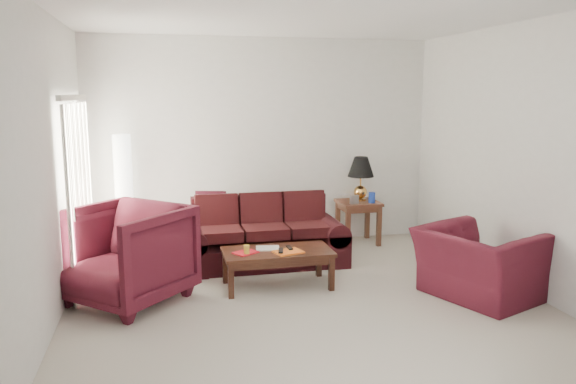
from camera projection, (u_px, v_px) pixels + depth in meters
The scene contains 19 objects.
floor at pixel (306, 301), 6.04m from camera, with size 5.00×5.00×0.00m, color #BAB09E.
blinds at pixel (78, 191), 6.57m from camera, with size 0.10×2.00×2.16m, color silver.
sofa at pixel (264, 232), 7.26m from camera, with size 2.11×0.91×0.86m, color black, non-canonical shape.
throw_pillow at pixel (211, 206), 7.67m from camera, with size 0.41×0.12×0.41m, color black.
end_table at pixel (358, 222), 8.35m from camera, with size 0.58×0.58×0.63m, color #4D241A, non-canonical shape.
table_lamp at pixel (361, 179), 8.30m from camera, with size 0.39×0.39×0.65m, color #C68B3E, non-canonical shape.
clock at pixel (354, 200), 8.09m from camera, with size 0.13×0.05×0.13m, color #B1B1B5.
blue_canister at pixel (372, 198), 8.16m from camera, with size 0.10×0.10×0.15m, color #1A39AA.
picture_frame at pixel (346, 194), 8.38m from camera, with size 0.14×0.02×0.17m, color white.
floor_lamp at pixel (124, 196), 7.57m from camera, with size 0.28×0.28×1.69m, color white, non-canonical shape.
armchair_left at pixel (125, 255), 5.93m from camera, with size 1.12×1.16×1.05m, color #440F1A.
armchair_right at pixel (479, 264), 6.10m from camera, with size 1.16×1.02×0.76m, color #440F1B.
coffee_table at pixel (277, 268), 6.46m from camera, with size 1.25×0.62×0.44m, color black, non-canonical shape.
magazine_red at pixel (246, 252), 6.31m from camera, with size 0.25×0.19×0.01m, color red.
magazine_white at pixel (268, 248), 6.48m from camera, with size 0.27×0.20×0.02m, color white.
magazine_orange at pixel (288, 252), 6.33m from camera, with size 0.31×0.23×0.02m, color orange.
remote_a at pixel (281, 251), 6.31m from camera, with size 0.05×0.18×0.02m, color black.
remote_b at pixel (289, 248), 6.44m from camera, with size 0.05×0.16×0.02m, color black.
yellow_glass at pixel (247, 250), 6.23m from camera, with size 0.07×0.07×0.11m, color gold.
Camera 1 is at (-1.47, -5.56, 2.21)m, focal length 35.00 mm.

